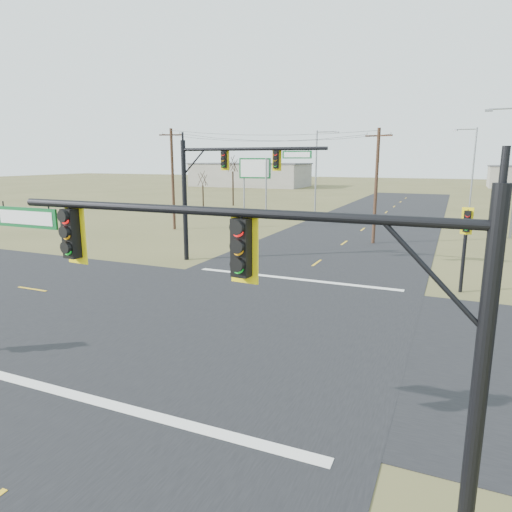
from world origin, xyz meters
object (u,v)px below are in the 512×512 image
Objects in this scene: mast_arm_far at (222,176)px; pedestal_signal_ne at (466,231)px; streetlight_c at (318,168)px; bare_tree_b at (233,164)px; mast_arm_near at (244,275)px; streetlight_b at (472,165)px; bare_tree_a at (203,178)px; utility_pole_near at (376,185)px; highway_sign at (255,177)px; utility_pole_far at (173,178)px.

mast_arm_far reaches higher than pedestal_signal_ne.
streetlight_c is 15.05m from bare_tree_b.
mast_arm_near is 18.13m from pedestal_signal_ne.
streetlight_b is 1.91× the size of bare_tree_a.
utility_pole_near is at bearing 122.93° from pedestal_signal_ne.
utility_pole_near reaches higher than highway_sign.
bare_tree_a is at bearing -126.30° from streetlight_b.
highway_sign is at bearing -10.31° from bare_tree_a.
utility_pole_far is (-19.15, 0.05, 0.22)m from utility_pole_near.
bare_tree_a is at bearing 152.15° from utility_pole_near.
pedestal_signal_ne is 0.79× the size of bare_tree_a.
mast_arm_near is 2.35× the size of pedestal_signal_ne.
highway_sign is at bearing 69.64° from utility_pole_far.
mast_arm_far reaches higher than bare_tree_a.
streetlight_b reaches higher than utility_pole_far.
streetlight_b is at bearing 40.90° from streetlight_c.
utility_pole_far reaches higher than utility_pole_near.
utility_pole_far is at bearing -108.09° from streetlight_b.
streetlight_b is at bearing 90.17° from mast_arm_near.
pedestal_signal_ne is 0.48× the size of utility_pole_near.
streetlight_c is at bearing 123.76° from pedestal_signal_ne.
utility_pole_near is 30.00m from streetlight_b.
streetlight_b is 1.05× the size of streetlight_c.
streetlight_b reaches higher than utility_pole_near.
streetlight_c is at bearing 46.45° from highway_sign.
mast_arm_near reaches higher than pedestal_signal_ne.
bare_tree_a is (-30.26, -16.97, -1.57)m from streetlight_b.
mast_arm_near is at bearing -59.01° from bare_tree_a.
bare_tree_a is (-14.99, 23.40, -1.24)m from mast_arm_far.
streetlight_b is 32.18m from bare_tree_b.
utility_pole_far reaches higher than mast_arm_far.
bare_tree_b is (-5.08, 23.16, 1.13)m from utility_pole_far.
streetlight_b is (26.57, 28.99, 1.04)m from utility_pole_far.
mast_arm_far is 1.43× the size of highway_sign.
mast_arm_near is at bearing -97.30° from pedestal_signal_ne.
utility_pole_near is (-2.50, 30.11, 0.07)m from mast_arm_near.
mast_arm_near is at bearing -70.34° from streetlight_b.
pedestal_signal_ne is 0.41× the size of streetlight_b.
pedestal_signal_ne is 34.96m from streetlight_c.
streetlight_c reaches higher than utility_pole_far.
utility_pole_far is at bearing -119.47° from highway_sign.
mast_arm_near is 44.47m from highway_sign.
streetlight_c is (-16.53, 30.70, 2.49)m from pedestal_signal_ne.
mast_arm_far is (-10.35, 18.79, 1.00)m from mast_arm_near.
mast_arm_far is 2.22× the size of pedestal_signal_ne.
utility_pole_near is at bearing -79.92° from streetlight_b.
mast_arm_near is at bearing -85.26° from utility_pole_near.
utility_pole_far is 39.34m from streetlight_b.
utility_pole_far is 11.34m from highway_sign.
utility_pole_far is 1.39× the size of highway_sign.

